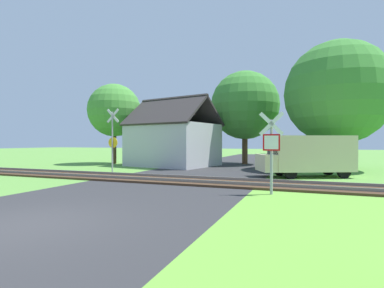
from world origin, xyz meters
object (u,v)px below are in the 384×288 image
Objects in this scene: house at (173,143)px; stop_sign_near at (271,147)px; crossing_sign_far at (113,138)px; mail_truck at (307,154)px; tree_left at (114,110)px; tree_center at (245,105)px; tree_right at (337,93)px.

stop_sign_near is at bearing -38.06° from house.
crossing_sign_far reaches higher than mail_truck.
tree_left reaches higher than house.
crossing_sign_far is 0.76× the size of mail_truck.
tree_right is (6.93, -3.11, 0.19)m from tree_center.
tree_right is at bearing 1.57° from tree_left.
crossing_sign_far is 6.56m from house.
stop_sign_near is at bearing -105.27° from tree_right.
tree_center is 10.39m from mail_truck.
house is (1.12, 6.45, -0.32)m from crossing_sign_far.
stop_sign_near is at bearing -36.88° from tree_left.
crossing_sign_far reaches higher than stop_sign_near.
tree_left is at bearing 124.29° from crossing_sign_far.
crossing_sign_far is at bearing 75.21° from mail_truck.
tree_right is at bearing -109.44° from stop_sign_near.
house is 10.98m from mail_truck.
house is at bearing 79.56° from crossing_sign_far.
mail_truck is (15.83, -4.66, -3.45)m from tree_left.
stop_sign_near is 18.51m from tree_left.
tree_center is 1.53× the size of mail_truck.
stop_sign_near is 0.34× the size of tree_right.
crossing_sign_far is 11.38m from mail_truck.
crossing_sign_far is at bearing -27.37° from stop_sign_near.
house reaches higher than crossing_sign_far.
house is at bearing 41.11° from mail_truck.
tree_right reaches higher than tree_center.
tree_center is (6.14, 10.30, 2.89)m from crossing_sign_far.
tree_right is at bearing 28.23° from crossing_sign_far.
house is 0.93× the size of tree_center.
tree_center is 1.14× the size of tree_left.
mail_truck is at bearing -16.42° from tree_left.
crossing_sign_far is at bearing -87.37° from house.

